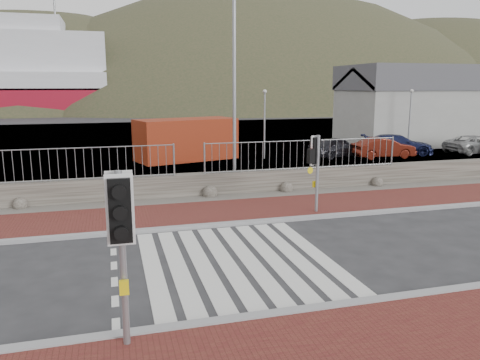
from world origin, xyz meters
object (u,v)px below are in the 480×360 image
object	(u,v)px
traffic_signal_far	(317,157)
streetlight	(238,79)
car_b	(384,148)
traffic_signal_near	(121,223)
shipping_container	(186,139)
car_d	(475,144)
car_a	(337,147)
car_c	(397,145)

from	to	relation	value
traffic_signal_far	streetlight	distance (m)	5.45
car_b	traffic_signal_near	bearing A→B (deg)	140.45
shipping_container	car_d	size ratio (longest dim) A/B	1.39
shipping_container	car_b	world-z (taller)	shipping_container
shipping_container	car_a	bearing A→B (deg)	-26.56
streetlight	car_d	bearing A→B (deg)	20.07
streetlight	car_c	xyz separation A→B (m)	(12.52, 7.11, -3.95)
streetlight	car_c	bearing A→B (deg)	30.14
traffic_signal_near	car_d	world-z (taller)	traffic_signal_near
traffic_signal_far	car_c	xyz separation A→B (m)	(10.98, 11.63, -1.32)
car_b	shipping_container	bearing A→B (deg)	80.14
streetlight	car_b	size ratio (longest dim) A/B	2.17
traffic_signal_far	traffic_signal_near	bearing A→B (deg)	26.14
traffic_signal_far	car_b	world-z (taller)	traffic_signal_far
traffic_signal_far	car_a	world-z (taller)	traffic_signal_far
traffic_signal_near	car_b	distance (m)	23.67
traffic_signal_far	car_c	world-z (taller)	traffic_signal_far
car_a	car_d	distance (m)	9.60
car_b	car_c	size ratio (longest dim) A/B	0.85
traffic_signal_far	shipping_container	distance (m)	13.41
traffic_signal_near	shipping_container	xyz separation A→B (m)	(4.24, 20.08, -0.97)
streetlight	shipping_container	world-z (taller)	streetlight
car_b	car_c	bearing A→B (deg)	-55.00
traffic_signal_far	car_a	bearing A→B (deg)	-140.25
traffic_signal_far	car_b	size ratio (longest dim) A/B	0.72
traffic_signal_near	car_a	bearing A→B (deg)	55.39
traffic_signal_near	streetlight	bearing A→B (deg)	67.27
car_a	car_d	xyz separation A→B (m)	(9.57, -0.76, -0.05)
streetlight	car_a	size ratio (longest dim) A/B	2.20
car_a	car_b	world-z (taller)	car_a
car_b	car_a	bearing A→B (deg)	71.58
streetlight	shipping_container	xyz separation A→B (m)	(-0.80, 8.66, -3.38)
car_a	car_b	size ratio (longest dim) A/B	0.99
car_b	streetlight	bearing A→B (deg)	121.90
car_a	car_d	bearing A→B (deg)	-107.21
shipping_container	car_b	bearing A→B (deg)	-29.16
shipping_container	traffic_signal_near	bearing A→B (deg)	-118.48
traffic_signal_near	streetlight	size ratio (longest dim) A/B	0.37
traffic_signal_near	car_a	xyz separation A→B (m)	(13.28, 18.49, -1.54)
traffic_signal_near	car_c	xyz separation A→B (m)	(17.56, 18.53, -1.54)
traffic_signal_near	car_c	bearing A→B (deg)	47.61
traffic_signal_near	car_d	xyz separation A→B (m)	(22.85, 17.73, -1.59)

